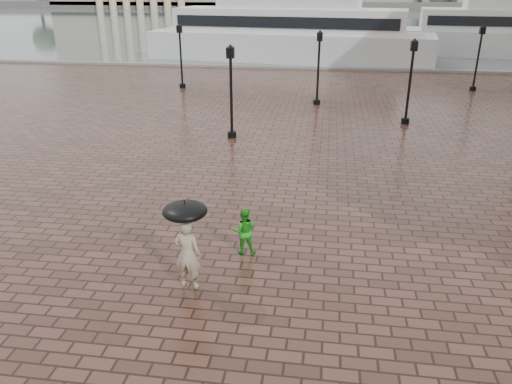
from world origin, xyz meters
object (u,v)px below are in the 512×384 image
child_pedestrian (244,231)px  ferry_near (289,31)px  street_lamps (325,69)px  adult_pedestrian (188,254)px

child_pedestrian → ferry_near: ferry_near is taller
street_lamps → child_pedestrian: street_lamps is taller
street_lamps → ferry_near: bearing=100.9°
street_lamps → child_pedestrian: size_ratio=15.41×
ferry_near → child_pedestrian: bearing=-79.3°
adult_pedestrian → child_pedestrian: (1.11, 1.93, -0.25)m
street_lamps → ferry_near: 20.17m
street_lamps → adult_pedestrian: bearing=-98.1°
adult_pedestrian → child_pedestrian: adult_pedestrian is taller
adult_pedestrian → street_lamps: bearing=-92.1°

